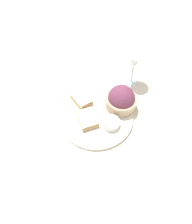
{
  "coord_description": "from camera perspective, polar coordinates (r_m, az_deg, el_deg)",
  "views": [
    {
      "loc": [
        -0.29,
        0.36,
        0.7
      ],
      "look_at": [
        0.0,
        0.0,
        0.03
      ],
      "focal_mm": 35.0,
      "sensor_mm": 36.0,
      "label": 1
    }
  ],
  "objects": [
    {
      "name": "ground_plane",
      "position": [
        0.84,
        -0.0,
        -1.31
      ],
      "size": [
        4.0,
        4.0,
        0.0
      ],
      "primitive_type": "plane",
      "color": "beige"
    },
    {
      "name": "wine_glass",
      "position": [
        0.89,
        9.98,
        12.77
      ],
      "size": [
        0.08,
        0.08,
        0.15
      ],
      "color": "silver",
      "rests_on": "ground_plane"
    },
    {
      "name": "cheese_toast_far",
      "position": [
        0.86,
        -3.78,
        3.33
      ],
      "size": [
        0.09,
        0.08,
        0.03
      ],
      "color": "tan",
      "rests_on": "dinner_plate"
    },
    {
      "name": "cheese_toast_near",
      "position": [
        0.8,
        -2.26,
        -1.81
      ],
      "size": [
        0.1,
        0.1,
        0.03
      ],
      "color": "tan",
      "rests_on": "dinner_plate"
    },
    {
      "name": "salad_bowl",
      "position": [
        0.83,
        6.58,
        3.26
      ],
      "size": [
        0.12,
        0.12,
        0.1
      ],
      "color": "tan",
      "rests_on": "dinner_plate"
    },
    {
      "name": "sauce_ramekin",
      "position": [
        0.79,
        3.85,
        -2.99
      ],
      "size": [
        0.06,
        0.06,
        0.03
      ],
      "color": "white",
      "rests_on": "dinner_plate"
    },
    {
      "name": "dinner_plate",
      "position": [
        0.83,
        -0.0,
        -1.05
      ],
      "size": [
        0.28,
        0.28,
        0.01
      ],
      "color": "silver",
      "rests_on": "ground_plane"
    }
  ]
}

